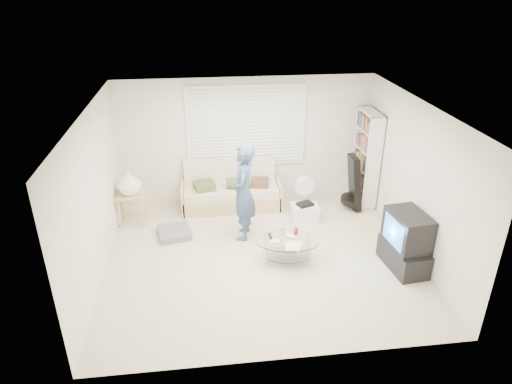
{
  "coord_description": "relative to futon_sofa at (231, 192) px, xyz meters",
  "views": [
    {
      "loc": [
        -0.86,
        -6.3,
        4.25
      ],
      "look_at": [
        -0.05,
        0.3,
        1.04
      ],
      "focal_mm": 32.0,
      "sensor_mm": 36.0,
      "label": 1
    }
  ],
  "objects": [
    {
      "name": "window_blinds",
      "position": [
        0.35,
        0.33,
        1.24
      ],
      "size": [
        2.32,
        0.08,
        1.62
      ],
      "color": "silver",
      "rests_on": "ground"
    },
    {
      "name": "tv_unit",
      "position": [
        2.55,
        -2.44,
        0.15
      ],
      "size": [
        0.57,
        0.93,
        0.96
      ],
      "color": "black",
      "rests_on": "ground"
    },
    {
      "name": "storage_bin",
      "position": [
        1.34,
        -0.74,
        -0.15
      ],
      "size": [
        0.53,
        0.39,
        0.36
      ],
      "color": "white",
      "rests_on": "ground"
    },
    {
      "name": "futon_sofa",
      "position": [
        0.0,
        0.0,
        0.0
      ],
      "size": [
        1.95,
        0.79,
        0.96
      ],
      "color": "tan",
      "rests_on": "ground"
    },
    {
      "name": "grey_floor_pillow",
      "position": [
        -1.1,
        -1.03,
        -0.25
      ],
      "size": [
        0.64,
        0.64,
        0.12
      ],
      "primitive_type": "cube",
      "rotation": [
        0.0,
        0.0,
        0.19
      ],
      "color": "slate",
      "rests_on": "ground"
    },
    {
      "name": "ground",
      "position": [
        0.35,
        -1.87,
        -0.31
      ],
      "size": [
        5.0,
        5.0,
        0.0
      ],
      "primitive_type": "plane",
      "color": "beige",
      "rests_on": "ground"
    },
    {
      "name": "floor_fan",
      "position": [
        1.44,
        -0.2,
        0.08
      ],
      "size": [
        0.41,
        0.27,
        0.67
      ],
      "color": "white",
      "rests_on": "ground"
    },
    {
      "name": "guitar_case",
      "position": [
        2.36,
        -0.44,
        0.18
      ],
      "size": [
        0.4,
        0.41,
        1.11
      ],
      "color": "black",
      "rests_on": "ground"
    },
    {
      "name": "room_shell",
      "position": [
        0.35,
        -1.39,
        1.32
      ],
      "size": [
        5.02,
        4.52,
        2.51
      ],
      "color": "beige",
      "rests_on": "ground"
    },
    {
      "name": "bookshelf",
      "position": [
        2.67,
        -0.12,
        0.63
      ],
      "size": [
        0.3,
        0.8,
        1.89
      ],
      "color": "white",
      "rests_on": "ground"
    },
    {
      "name": "standing_person",
      "position": [
        0.14,
        -1.19,
        0.55
      ],
      "size": [
        0.52,
        0.69,
        1.72
      ],
      "primitive_type": "imported",
      "rotation": [
        0.0,
        0.0,
        -1.76
      ],
      "color": "navy",
      "rests_on": "ground"
    },
    {
      "name": "coffee_table",
      "position": [
        0.76,
        -2.05,
        -0.0
      ],
      "size": [
        1.12,
        0.8,
        0.51
      ],
      "color": "silver",
      "rests_on": "ground"
    },
    {
      "name": "side_table",
      "position": [
        -1.87,
        -0.46,
        0.47
      ],
      "size": [
        0.53,
        0.43,
        1.06
      ],
      "color": "tan",
      "rests_on": "ground"
    }
  ]
}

